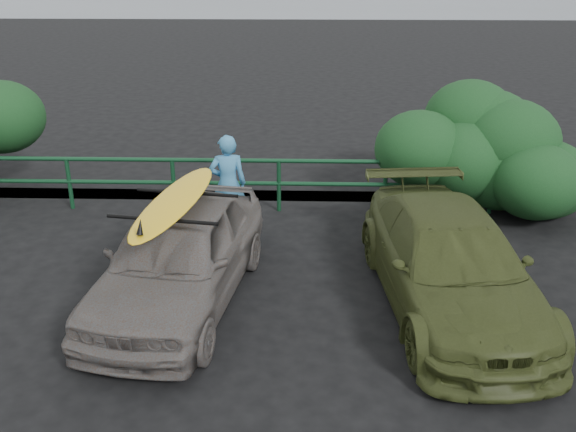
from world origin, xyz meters
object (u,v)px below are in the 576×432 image
object	(u,v)px
olive_vehicle	(450,263)
surfboard	(175,201)
guardrail	(226,185)
man	(228,184)
sedan	(179,255)

from	to	relation	value
olive_vehicle	surfboard	xyz separation A→B (m)	(-3.75, 0.02, 0.87)
guardrail	man	distance (m)	1.04
sedan	guardrail	bearing A→B (deg)	94.68
man	olive_vehicle	bearing A→B (deg)	135.36
sedan	man	bearing A→B (deg)	89.49
surfboard	sedan	bearing A→B (deg)	-171.23
surfboard	olive_vehicle	bearing A→B (deg)	8.53
man	surfboard	xyz separation A→B (m)	(-0.40, -2.47, 0.65)
sedan	man	distance (m)	2.51
sedan	man	size ratio (longest dim) A/B	2.41
guardrail	sedan	size ratio (longest dim) A/B	3.31
guardrail	sedan	xyz separation A→B (m)	(-0.25, -3.43, 0.20)
guardrail	olive_vehicle	bearing A→B (deg)	-44.52
guardrail	olive_vehicle	distance (m)	4.92
guardrail	man	size ratio (longest dim) A/B	7.96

